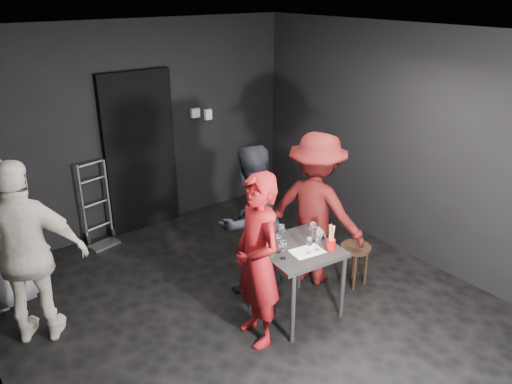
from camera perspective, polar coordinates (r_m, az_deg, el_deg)
floor at (r=5.21m, az=-0.52°, el=-13.50°), size 4.50×5.00×0.02m
ceiling at (r=4.22m, az=-0.65°, el=17.56°), size 4.50×5.00×0.02m
wall_back at (r=6.62m, az=-13.55°, el=6.97°), size 4.50×0.04×2.70m
wall_right at (r=6.07m, az=16.91°, el=5.19°), size 0.04×5.00×2.70m
doorway at (r=6.66m, az=-13.10°, el=4.38°), size 0.95×0.10×2.10m
wallbox_upper at (r=6.92m, az=-6.96°, el=8.96°), size 0.12×0.06×0.12m
wallbox_lower at (r=7.03m, az=-5.52°, el=8.82°), size 0.10×0.06×0.14m
hand_truck at (r=6.64m, az=-17.39°, el=-4.04°), size 0.37×0.32×1.09m
tasting_table at (r=4.86m, az=4.74°, el=-7.33°), size 0.72×0.72×0.75m
stool at (r=5.55m, az=11.27°, el=-6.99°), size 0.33×0.33×0.47m
server_red at (r=4.40m, az=0.18°, el=-7.04°), size 0.52×0.71×1.80m
woman_black at (r=5.18m, az=-0.69°, el=-2.63°), size 0.88×0.55×1.73m
man_maroon at (r=5.32m, az=6.93°, el=-0.95°), size 0.97×1.36×1.91m
bystander_cream at (r=4.79m, az=-24.89°, el=-4.99°), size 1.32×1.09×2.04m
tasting_mat at (r=4.75m, az=5.87°, el=-6.77°), size 0.33×0.25×0.00m
wine_glass_a at (r=4.57m, az=3.13°, el=-6.51°), size 0.08×0.08×0.20m
wine_glass_b at (r=4.68m, az=2.56°, el=-5.81°), size 0.08×0.08×0.19m
wine_glass_c at (r=4.86m, az=2.94°, el=-4.63°), size 0.08×0.08×0.20m
wine_glass_d at (r=4.68m, az=6.09°, el=-6.02°), size 0.09×0.09×0.18m
wine_glass_e at (r=4.74m, az=7.07°, el=-5.52°), size 0.09×0.09×0.20m
wine_glass_f at (r=4.89m, az=6.51°, el=-4.48°), size 0.09×0.09×0.21m
wine_bottle at (r=4.59m, az=1.73°, el=-5.93°), size 0.08×0.08×0.34m
breadstick_cup at (r=4.76m, az=8.60°, el=-5.16°), size 0.09×0.09×0.27m
reserved_card at (r=4.99m, az=7.29°, el=-4.70°), size 0.10×0.13×0.09m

